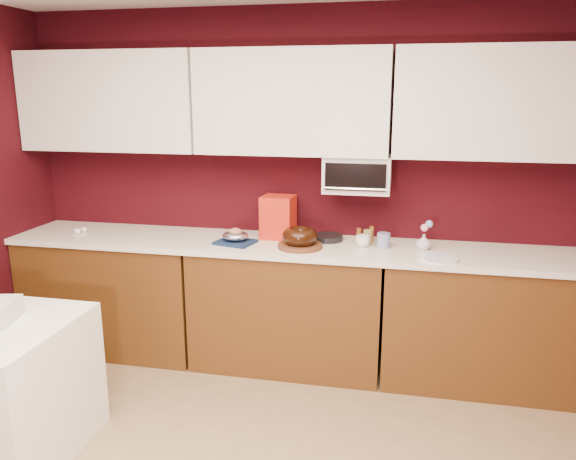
# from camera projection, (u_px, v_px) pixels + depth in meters

# --- Properties ---
(wall_back) EXTENTS (4.00, 0.02, 2.50)m
(wall_back) POSITION_uv_depth(u_px,v_px,m) (297.00, 186.00, 4.09)
(wall_back) COLOR #33060C
(wall_back) RESTS_ON floor
(base_cabinet_left) EXTENTS (1.31, 0.58, 0.86)m
(base_cabinet_left) POSITION_uv_depth(u_px,v_px,m) (117.00, 293.00, 4.26)
(base_cabinet_left) COLOR #543010
(base_cabinet_left) RESTS_ON floor
(base_cabinet_center) EXTENTS (1.31, 0.58, 0.86)m
(base_cabinet_center) POSITION_uv_depth(u_px,v_px,m) (288.00, 307.00, 3.99)
(base_cabinet_center) COLOR #543010
(base_cabinet_center) RESTS_ON floor
(base_cabinet_right) EXTENTS (1.31, 0.58, 0.86)m
(base_cabinet_right) POSITION_uv_depth(u_px,v_px,m) (484.00, 322.00, 3.72)
(base_cabinet_right) COLOR #543010
(base_cabinet_right) RESTS_ON floor
(countertop) EXTENTS (4.00, 0.62, 0.04)m
(countertop) POSITION_uv_depth(u_px,v_px,m) (288.00, 246.00, 3.88)
(countertop) COLOR silver
(countertop) RESTS_ON base_cabinet_center
(upper_cabinet_left) EXTENTS (1.31, 0.33, 0.70)m
(upper_cabinet_left) POSITION_uv_depth(u_px,v_px,m) (112.00, 101.00, 4.05)
(upper_cabinet_left) COLOR white
(upper_cabinet_left) RESTS_ON wall_back
(upper_cabinet_center) EXTENTS (1.31, 0.33, 0.70)m
(upper_cabinet_center) POSITION_uv_depth(u_px,v_px,m) (293.00, 102.00, 3.79)
(upper_cabinet_center) COLOR white
(upper_cabinet_center) RESTS_ON wall_back
(upper_cabinet_right) EXTENTS (1.31, 0.33, 0.70)m
(upper_cabinet_right) POSITION_uv_depth(u_px,v_px,m) (500.00, 103.00, 3.52)
(upper_cabinet_right) COLOR white
(upper_cabinet_right) RESTS_ON wall_back
(toaster_oven) EXTENTS (0.45, 0.30, 0.25)m
(toaster_oven) POSITION_uv_depth(u_px,v_px,m) (357.00, 174.00, 3.83)
(toaster_oven) COLOR white
(toaster_oven) RESTS_ON upper_cabinet_center
(toaster_oven_door) EXTENTS (0.40, 0.02, 0.18)m
(toaster_oven_door) POSITION_uv_depth(u_px,v_px,m) (355.00, 177.00, 3.68)
(toaster_oven_door) COLOR black
(toaster_oven_door) RESTS_ON toaster_oven
(toaster_oven_handle) EXTENTS (0.42, 0.02, 0.02)m
(toaster_oven_handle) POSITION_uv_depth(u_px,v_px,m) (355.00, 189.00, 3.68)
(toaster_oven_handle) COLOR silver
(toaster_oven_handle) RESTS_ON toaster_oven
(cake_base) EXTENTS (0.31, 0.31, 0.03)m
(cake_base) POSITION_uv_depth(u_px,v_px,m) (300.00, 246.00, 3.76)
(cake_base) COLOR #5B311B
(cake_base) RESTS_ON countertop
(bundt_cake) EXTENTS (0.26, 0.26, 0.10)m
(bundt_cake) POSITION_uv_depth(u_px,v_px,m) (300.00, 236.00, 3.75)
(bundt_cake) COLOR black
(bundt_cake) RESTS_ON cake_base
(navy_towel) EXTENTS (0.29, 0.27, 0.02)m
(navy_towel) POSITION_uv_depth(u_px,v_px,m) (235.00, 242.00, 3.87)
(navy_towel) COLOR #122445
(navy_towel) RESTS_ON countertop
(foil_ham_nest) EXTENTS (0.19, 0.17, 0.07)m
(foil_ham_nest) POSITION_uv_depth(u_px,v_px,m) (235.00, 236.00, 3.86)
(foil_ham_nest) COLOR silver
(foil_ham_nest) RESTS_ON navy_towel
(roasted_ham) EXTENTS (0.10, 0.09, 0.06)m
(roasted_ham) POSITION_uv_depth(u_px,v_px,m) (235.00, 232.00, 3.85)
(roasted_ham) COLOR #C47659
(roasted_ham) RESTS_ON foil_ham_nest
(pandoro_box) EXTENTS (0.24, 0.22, 0.30)m
(pandoro_box) POSITION_uv_depth(u_px,v_px,m) (278.00, 217.00, 4.00)
(pandoro_box) COLOR #AB0B15
(pandoro_box) RESTS_ON countertop
(dark_pan) EXTENTS (0.23, 0.23, 0.04)m
(dark_pan) POSITION_uv_depth(u_px,v_px,m) (327.00, 238.00, 3.95)
(dark_pan) COLOR black
(dark_pan) RESTS_ON countertop
(coffee_mug) EXTENTS (0.12, 0.12, 0.09)m
(coffee_mug) POSITION_uv_depth(u_px,v_px,m) (363.00, 240.00, 3.78)
(coffee_mug) COLOR white
(coffee_mug) RESTS_ON countertop
(blue_jar) EXTENTS (0.11, 0.11, 0.10)m
(blue_jar) POSITION_uv_depth(u_px,v_px,m) (384.00, 241.00, 3.75)
(blue_jar) COLOR navy
(blue_jar) RESTS_ON countertop
(flower_vase) EXTENTS (0.09, 0.09, 0.12)m
(flower_vase) POSITION_uv_depth(u_px,v_px,m) (424.00, 241.00, 3.72)
(flower_vase) COLOR silver
(flower_vase) RESTS_ON countertop
(flower_pink) EXTENTS (0.05, 0.05, 0.05)m
(flower_pink) POSITION_uv_depth(u_px,v_px,m) (424.00, 228.00, 3.69)
(flower_pink) COLOR pink
(flower_pink) RESTS_ON flower_vase
(flower_blue) EXTENTS (0.05, 0.05, 0.05)m
(flower_blue) POSITION_uv_depth(u_px,v_px,m) (429.00, 224.00, 3.70)
(flower_blue) COLOR #7F99CB
(flower_blue) RESTS_ON flower_vase
(china_plate) EXTENTS (0.25, 0.25, 0.01)m
(china_plate) POSITION_uv_depth(u_px,v_px,m) (439.00, 258.00, 3.50)
(china_plate) COLOR white
(china_plate) RESTS_ON countertop
(amber_bottle) EXTENTS (0.04, 0.04, 0.10)m
(amber_bottle) POSITION_uv_depth(u_px,v_px,m) (359.00, 235.00, 3.91)
(amber_bottle) COLOR brown
(amber_bottle) RESTS_ON countertop
(paper_cup) EXTENTS (0.07, 0.07, 0.09)m
(paper_cup) POSITION_uv_depth(u_px,v_px,m) (368.00, 237.00, 3.87)
(paper_cup) COLOR olive
(paper_cup) RESTS_ON countertop
(egg_left) EXTENTS (0.05, 0.05, 0.04)m
(egg_left) POSITION_uv_depth(u_px,v_px,m) (84.00, 229.00, 4.19)
(egg_left) COLOR silver
(egg_left) RESTS_ON countertop
(egg_right) EXTENTS (0.06, 0.06, 0.04)m
(egg_right) POSITION_uv_depth(u_px,v_px,m) (77.00, 231.00, 4.13)
(egg_right) COLOR white
(egg_right) RESTS_ON countertop
(amber_bottle_tall) EXTENTS (0.04, 0.04, 0.11)m
(amber_bottle_tall) POSITION_uv_depth(u_px,v_px,m) (371.00, 234.00, 3.92)
(amber_bottle_tall) COLOR brown
(amber_bottle_tall) RESTS_ON countertop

